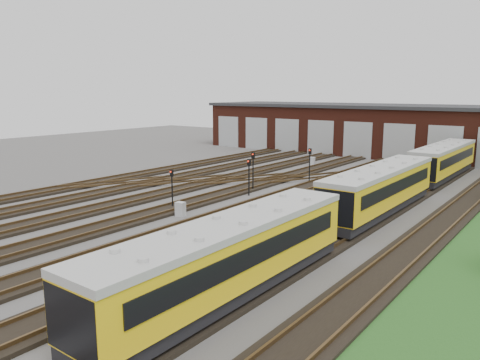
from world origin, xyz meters
The scene contains 12 objects.
ground centered at (0.00, 0.00, 0.00)m, with size 120.00×120.00×0.00m, color #413F3D.
track_network centered at (-0.17, 0.59, 0.11)m, with size 30.40×70.00×0.33m.
maintenance_shed centered at (-0.01, 39.97, 3.20)m, with size 51.00×12.50×6.35m.
metro_train centered at (10.00, 9.64, 1.80)m, with size 2.54×45.92×2.87m.
signal_mast_0 centered at (-2.18, 2.65, 1.78)m, with size 0.25×0.24×2.76m.
signal_mast_1 centered at (-0.36, 9.23, 1.87)m, with size 0.27×0.25×2.89m.
signal_mast_2 centered at (-1.16, 10.90, 2.04)m, with size 0.28×0.27×3.19m.
signal_mast_3 centered at (1.23, 16.10, 2.03)m, with size 0.25×0.24×3.18m.
relay_cabinet_1 centered at (-3.60, 25.64, 0.46)m, with size 0.55×0.46×0.92m, color #B7B9BC.
relay_cabinet_2 centered at (-0.32, 1.52, 0.48)m, with size 0.57×0.48×0.95m, color #B7B9BC.
relay_cabinet_3 centered at (6.46, 13.44, 0.49)m, with size 0.59×0.49×0.98m, color #B7B9BC.
relay_cabinet_4 centered at (5.92, 5.96, 0.43)m, with size 0.52×0.43×0.86m, color #B7B9BC.
Camera 1 is at (20.66, -19.86, 8.11)m, focal length 35.00 mm.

